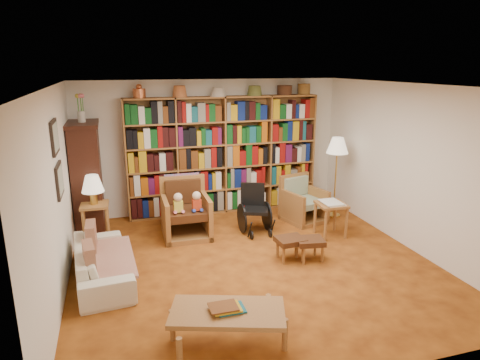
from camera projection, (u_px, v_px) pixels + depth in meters
name	position (u px, v px, depth m)	size (l,w,h in m)	color
floor	(252.00, 263.00, 6.16)	(5.00, 5.00, 0.00)	#AB5B1A
ceiling	(254.00, 85.00, 5.51)	(5.00, 5.00, 0.00)	silver
wall_back	(212.00, 146.00, 8.14)	(5.00, 5.00, 0.00)	white
wall_front	(349.00, 254.00, 3.52)	(5.00, 5.00, 0.00)	white
wall_left	(56.00, 195.00, 5.14)	(5.00, 5.00, 0.00)	white
wall_right	(408.00, 167.00, 6.53)	(5.00, 5.00, 0.00)	white
bookshelf	(224.00, 152.00, 8.06)	(3.60, 0.30, 2.42)	#A56A33
curio_cabinet	(87.00, 176.00, 7.13)	(0.50, 0.95, 2.40)	#37150F
framed_pictures	(57.00, 159.00, 5.33)	(0.03, 0.52, 0.97)	black
sofa	(102.00, 262.00, 5.63)	(0.65, 1.67, 0.49)	beige
sofa_throw	(106.00, 258.00, 5.63)	(0.70, 1.31, 0.04)	beige
cushion_left	(91.00, 239.00, 5.87)	(0.13, 0.40, 0.40)	maroon
cushion_right	(89.00, 260.00, 5.22)	(0.12, 0.39, 0.39)	maroon
side_table_lamp	(95.00, 214.00, 6.73)	(0.44, 0.44, 0.65)	#A56A33
table_lamp	(93.00, 185.00, 6.60)	(0.34, 0.34, 0.46)	gold
armchair_leather	(185.00, 212.00, 7.11)	(0.77, 0.83, 0.97)	#A56A33
armchair_sage	(302.00, 203.00, 7.81)	(0.84, 0.85, 0.82)	#A56A33
wheelchair	(255.00, 210.00, 7.23)	(0.52, 0.66, 0.83)	black
floor_lamp	(337.00, 149.00, 7.73)	(0.40, 0.40, 1.49)	gold
side_table_papers	(331.00, 209.00, 7.01)	(0.48, 0.48, 0.60)	#A56A33
footstool_a	(290.00, 242.00, 6.20)	(0.42, 0.36, 0.34)	#442412
footstool_b	(310.00, 243.00, 6.18)	(0.44, 0.39, 0.33)	#442412
coffee_table	(227.00, 314.00, 4.27)	(1.26, 0.90, 0.45)	#A56A33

